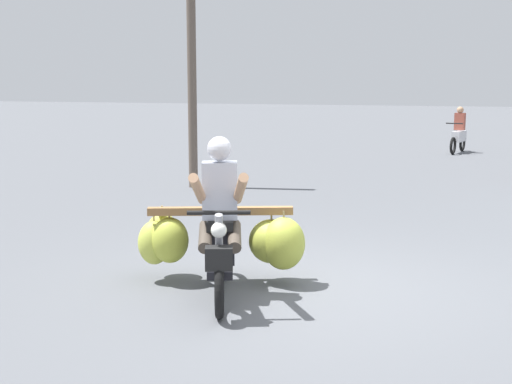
% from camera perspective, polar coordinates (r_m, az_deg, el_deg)
% --- Properties ---
extents(ground_plane, '(120.00, 120.00, 0.00)m').
position_cam_1_polar(ground_plane, '(6.91, 4.42, -8.41)').
color(ground_plane, '#56595E').
extents(motorbike_main_loaded, '(1.83, 1.71, 1.58)m').
position_cam_1_polar(motorbike_main_loaded, '(6.91, -2.88, -3.74)').
color(motorbike_main_loaded, black).
rests_on(motorbike_main_loaded, ground).
extents(motorbike_distant_ahead_right, '(0.56, 1.61, 1.40)m').
position_cam_1_polar(motorbike_distant_ahead_right, '(21.49, 16.77, 4.71)').
color(motorbike_distant_ahead_right, black).
rests_on(motorbike_distant_ahead_right, ground).
extents(utility_pole, '(0.18, 0.18, 5.11)m').
position_cam_1_polar(utility_pole, '(13.65, -5.46, 11.08)').
color(utility_pole, brown).
rests_on(utility_pole, ground).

